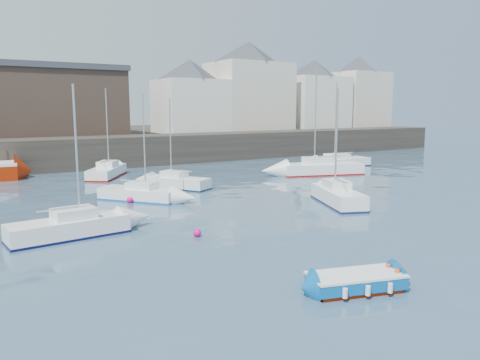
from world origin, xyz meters
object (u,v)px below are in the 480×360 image
buoy_mid (364,207)px  sailboat_f (177,182)px  sailboat_h (107,171)px  sailboat_b (139,193)px  blue_dinghy (356,281)px  sailboat_c (338,196)px  buoy_far (130,203)px  sailboat_g (339,162)px  buoy_near (197,237)px  sailboat_d (321,168)px  sailboat_a (70,227)px

buoy_mid → sailboat_f: bearing=119.8°
sailboat_h → sailboat_b: bearing=-96.0°
sailboat_b → blue_dinghy: bearing=-87.6°
blue_dinghy → sailboat_c: size_ratio=0.48×
sailboat_c → buoy_far: sailboat_c is taller
sailboat_g → buoy_near: bearing=-146.5°
sailboat_d → sailboat_g: (5.41, 3.42, -0.08)m
sailboat_b → sailboat_f: 4.91m
sailboat_d → sailboat_h: size_ratio=1.23×
blue_dinghy → sailboat_a: bearing=119.4°
sailboat_g → buoy_mid: (-12.40, -15.18, -0.48)m
sailboat_b → sailboat_c: sailboat_c is taller
sailboat_b → sailboat_g: (23.21, 6.14, 0.04)m
sailboat_d → buoy_far: sailboat_d is taller
blue_dinghy → sailboat_a: size_ratio=0.48×
sailboat_d → sailboat_g: bearing=32.3°
sailboat_d → buoy_near: (-18.51, -12.38, -0.56)m
sailboat_b → buoy_far: bearing=-147.8°
sailboat_d → blue_dinghy: bearing=-129.2°
sailboat_h → sailboat_f: bearing=-71.8°
blue_dinghy → sailboat_f: sailboat_f is taller
buoy_mid → sailboat_c: bearing=123.3°
sailboat_f → buoy_mid: 13.83m
sailboat_c → buoy_near: sailboat_c is taller
sailboat_c → buoy_far: size_ratio=17.60×
sailboat_a → sailboat_d: (23.52, 9.43, 0.07)m
sailboat_a → buoy_far: 7.96m
sailboat_b → buoy_mid: size_ratio=18.72×
sailboat_g → buoy_far: bearing=-164.6°
sailboat_a → buoy_near: 5.84m
sailboat_f → buoy_far: sailboat_f is taller
sailboat_b → sailboat_c: (9.91, -7.68, 0.10)m
blue_dinghy → buoy_mid: blue_dinghy is taller
blue_dinghy → sailboat_f: (3.18, 21.12, 0.13)m
sailboat_d → sailboat_c: bearing=-127.2°
sailboat_b → sailboat_d: (17.80, 2.72, 0.12)m
sailboat_b → sailboat_d: bearing=8.7°
sailboat_h → buoy_mid: (9.62, -20.33, -0.49)m
buoy_near → buoy_mid: (11.51, 0.62, 0.00)m
sailboat_f → blue_dinghy: bearing=-98.6°
blue_dinghy → buoy_near: bearing=99.7°
sailboat_a → sailboat_b: 8.82m
sailboat_h → buoy_far: (-1.96, -11.77, -0.49)m
sailboat_d → sailboat_a: bearing=-158.1°
buoy_far → sailboat_d: bearing=9.8°
sailboat_c → buoy_mid: size_ratio=19.61×
sailboat_b → sailboat_h: bearing=84.0°
sailboat_c → blue_dinghy: bearing=-131.1°
sailboat_a → buoy_near: sailboat_a is taller
sailboat_f → sailboat_h: (-2.74, 8.34, 0.03)m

